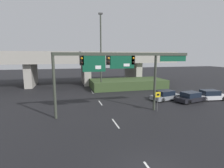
{
  "coord_description": "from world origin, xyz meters",
  "views": [
    {
      "loc": [
        -4.25,
        -7.46,
        6.21
      ],
      "look_at": [
        0.0,
        8.64,
        3.51
      ],
      "focal_mm": 28.0,
      "sensor_mm": 36.0,
      "label": 1
    }
  ],
  "objects_px": {
    "parked_sedan_mid_right": "(191,97)",
    "parked_sedan_near_right": "(166,95)",
    "signal_gantry": "(119,65)",
    "speed_limit_sign": "(158,99)",
    "parked_sedan_far_right": "(210,95)",
    "highway_light_pole_near": "(101,51)"
  },
  "relations": [
    {
      "from": "signal_gantry",
      "to": "parked_sedan_far_right",
      "type": "bearing_deg",
      "value": 8.83
    },
    {
      "from": "signal_gantry",
      "to": "parked_sedan_near_right",
      "type": "distance_m",
      "value": 10.15
    },
    {
      "from": "parked_sedan_near_right",
      "to": "parked_sedan_mid_right",
      "type": "distance_m",
      "value": 3.31
    },
    {
      "from": "highway_light_pole_near",
      "to": "parked_sedan_mid_right",
      "type": "xyz_separation_m",
      "value": [
        10.39,
        -10.29,
        -6.36
      ]
    },
    {
      "from": "speed_limit_sign",
      "to": "parked_sedan_near_right",
      "type": "distance_m",
      "value": 5.91
    },
    {
      "from": "highway_light_pole_near",
      "to": "parked_sedan_near_right",
      "type": "relative_size",
      "value": 2.84
    },
    {
      "from": "signal_gantry",
      "to": "parked_sedan_mid_right",
      "type": "bearing_deg",
      "value": 10.47
    },
    {
      "from": "signal_gantry",
      "to": "parked_sedan_mid_right",
      "type": "relative_size",
      "value": 3.2
    },
    {
      "from": "speed_limit_sign",
      "to": "highway_light_pole_near",
      "type": "height_order",
      "value": "highway_light_pole_near"
    },
    {
      "from": "parked_sedan_mid_right",
      "to": "parked_sedan_far_right",
      "type": "height_order",
      "value": "parked_sedan_far_right"
    },
    {
      "from": "highway_light_pole_near",
      "to": "parked_sedan_near_right",
      "type": "bearing_deg",
      "value": -48.11
    },
    {
      "from": "speed_limit_sign",
      "to": "parked_sedan_near_right",
      "type": "height_order",
      "value": "speed_limit_sign"
    },
    {
      "from": "parked_sedan_mid_right",
      "to": "parked_sedan_far_right",
      "type": "xyz_separation_m",
      "value": [
        3.41,
        0.21,
        0.02
      ]
    },
    {
      "from": "speed_limit_sign",
      "to": "parked_sedan_mid_right",
      "type": "xyz_separation_m",
      "value": [
        6.56,
        2.65,
        -0.87
      ]
    },
    {
      "from": "speed_limit_sign",
      "to": "parked_sedan_mid_right",
      "type": "bearing_deg",
      "value": 21.99
    },
    {
      "from": "speed_limit_sign",
      "to": "parked_sedan_far_right",
      "type": "distance_m",
      "value": 10.41
    },
    {
      "from": "highway_light_pole_near",
      "to": "parked_sedan_far_right",
      "type": "distance_m",
      "value": 18.23
    },
    {
      "from": "speed_limit_sign",
      "to": "highway_light_pole_near",
      "type": "bearing_deg",
      "value": 106.48
    },
    {
      "from": "speed_limit_sign",
      "to": "parked_sedan_near_right",
      "type": "relative_size",
      "value": 0.49
    },
    {
      "from": "signal_gantry",
      "to": "parked_sedan_near_right",
      "type": "relative_size",
      "value": 3.19
    },
    {
      "from": "parked_sedan_mid_right",
      "to": "parked_sedan_near_right",
      "type": "bearing_deg",
      "value": 135.5
    },
    {
      "from": "highway_light_pole_near",
      "to": "parked_sedan_far_right",
      "type": "height_order",
      "value": "highway_light_pole_near"
    }
  ]
}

